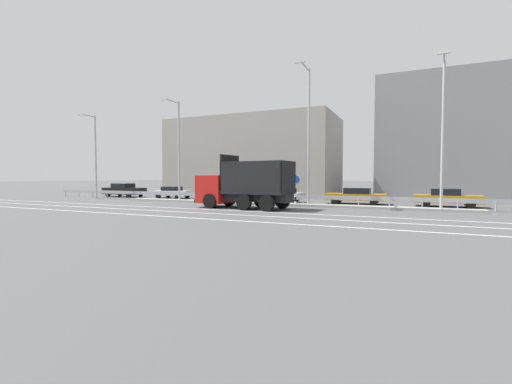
{
  "coord_description": "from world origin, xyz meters",
  "views": [
    {
      "loc": [
        9.87,
        -22.46,
        2.22
      ],
      "look_at": [
        -0.63,
        0.85,
        1.09
      ],
      "focal_mm": 24.0,
      "sensor_mm": 36.0,
      "label": 1
    }
  ],
  "objects_px": {
    "parked_car_2": "(226,192)",
    "parked_car_4": "(356,196)",
    "parked_car_0": "(124,190)",
    "parked_car_3": "(278,195)",
    "median_road_sign": "(296,190)",
    "street_lamp_3": "(443,128)",
    "dump_truck": "(235,190)",
    "street_lamp_0": "(94,153)",
    "parked_car_5": "(447,198)",
    "street_lamp_2": "(308,131)",
    "street_lamp_1": "(178,146)",
    "parked_car_1": "(173,192)"
  },
  "relations": [
    {
      "from": "parked_car_4",
      "to": "parked_car_0",
      "type": "bearing_deg",
      "value": 90.09
    },
    {
      "from": "dump_truck",
      "to": "street_lamp_2",
      "type": "xyz_separation_m",
      "value": [
        4.52,
        3.08,
        4.36
      ]
    },
    {
      "from": "street_lamp_1",
      "to": "parked_car_1",
      "type": "bearing_deg",
      "value": 133.4
    },
    {
      "from": "median_road_sign",
      "to": "street_lamp_2",
      "type": "xyz_separation_m",
      "value": [
        1.04,
        -0.28,
        4.41
      ]
    },
    {
      "from": "street_lamp_1",
      "to": "street_lamp_2",
      "type": "height_order",
      "value": "street_lamp_2"
    },
    {
      "from": "parked_car_2",
      "to": "parked_car_4",
      "type": "distance_m",
      "value": 11.94
    },
    {
      "from": "street_lamp_0",
      "to": "parked_car_1",
      "type": "height_order",
      "value": "street_lamp_0"
    },
    {
      "from": "street_lamp_0",
      "to": "parked_car_3",
      "type": "height_order",
      "value": "street_lamp_0"
    },
    {
      "from": "street_lamp_2",
      "to": "parked_car_5",
      "type": "xyz_separation_m",
      "value": [
        9.43,
        4.02,
        -4.94
      ]
    },
    {
      "from": "median_road_sign",
      "to": "street_lamp_3",
      "type": "xyz_separation_m",
      "value": [
        9.8,
        -0.28,
        4.09
      ]
    },
    {
      "from": "median_road_sign",
      "to": "street_lamp_1",
      "type": "distance_m",
      "value": 11.56
    },
    {
      "from": "median_road_sign",
      "to": "parked_car_1",
      "type": "bearing_deg",
      "value": 165.28
    },
    {
      "from": "street_lamp_0",
      "to": "street_lamp_2",
      "type": "distance_m",
      "value": 22.39
    },
    {
      "from": "street_lamp_3",
      "to": "parked_car_3",
      "type": "xyz_separation_m",
      "value": [
        -12.47,
        3.64,
        -4.66
      ]
    },
    {
      "from": "street_lamp_3",
      "to": "parked_car_0",
      "type": "distance_m",
      "value": 31.23
    },
    {
      "from": "parked_car_0",
      "to": "parked_car_5",
      "type": "distance_m",
      "value": 31.34
    },
    {
      "from": "street_lamp_2",
      "to": "parked_car_3",
      "type": "relative_size",
      "value": 2.21
    },
    {
      "from": "dump_truck",
      "to": "street_lamp_3",
      "type": "distance_m",
      "value": 14.22
    },
    {
      "from": "street_lamp_0",
      "to": "parked_car_3",
      "type": "bearing_deg",
      "value": 10.19
    },
    {
      "from": "parked_car_3",
      "to": "parked_car_5",
      "type": "bearing_deg",
      "value": -83.8
    },
    {
      "from": "parked_car_0",
      "to": "dump_truck",
      "type": "bearing_deg",
      "value": 67.63
    },
    {
      "from": "median_road_sign",
      "to": "street_lamp_2",
      "type": "bearing_deg",
      "value": -15.2
    },
    {
      "from": "street_lamp_2",
      "to": "parked_car_0",
      "type": "xyz_separation_m",
      "value": [
        -21.91,
        3.68,
        -4.87
      ]
    },
    {
      "from": "parked_car_2",
      "to": "parked_car_1",
      "type": "bearing_deg",
      "value": 91.13
    },
    {
      "from": "street_lamp_1",
      "to": "parked_car_0",
      "type": "height_order",
      "value": "street_lamp_1"
    },
    {
      "from": "parked_car_0",
      "to": "parked_car_4",
      "type": "relative_size",
      "value": 0.98
    },
    {
      "from": "dump_truck",
      "to": "street_lamp_0",
      "type": "relative_size",
      "value": 0.85
    },
    {
      "from": "street_lamp_0",
      "to": "parked_car_3",
      "type": "xyz_separation_m",
      "value": [
        18.66,
        3.35,
        -4.02
      ]
    },
    {
      "from": "dump_truck",
      "to": "street_lamp_3",
      "type": "relative_size",
      "value": 0.75
    },
    {
      "from": "parked_car_2",
      "to": "median_road_sign",
      "type": "bearing_deg",
      "value": -108.42
    },
    {
      "from": "parked_car_3",
      "to": "parked_car_5",
      "type": "distance_m",
      "value": 13.13
    },
    {
      "from": "street_lamp_2",
      "to": "parked_car_2",
      "type": "relative_size",
      "value": 2.1
    },
    {
      "from": "street_lamp_3",
      "to": "street_lamp_0",
      "type": "bearing_deg",
      "value": 179.47
    },
    {
      "from": "parked_car_0",
      "to": "parked_car_1",
      "type": "distance_m",
      "value": 6.3
    },
    {
      "from": "dump_truck",
      "to": "street_lamp_1",
      "type": "distance_m",
      "value": 8.97
    },
    {
      "from": "parked_car_2",
      "to": "parked_car_3",
      "type": "height_order",
      "value": "parked_car_2"
    },
    {
      "from": "parked_car_2",
      "to": "street_lamp_2",
      "type": "bearing_deg",
      "value": -107.54
    },
    {
      "from": "parked_car_0",
      "to": "parked_car_3",
      "type": "xyz_separation_m",
      "value": [
        18.21,
        -0.04,
        -0.11
      ]
    },
    {
      "from": "street_lamp_1",
      "to": "street_lamp_2",
      "type": "distance_m",
      "value": 12.01
    },
    {
      "from": "street_lamp_2",
      "to": "street_lamp_0",
      "type": "bearing_deg",
      "value": 179.27
    },
    {
      "from": "dump_truck",
      "to": "parked_car_3",
      "type": "height_order",
      "value": "dump_truck"
    },
    {
      "from": "parked_car_0",
      "to": "street_lamp_3",
      "type": "bearing_deg",
      "value": 82.02
    },
    {
      "from": "dump_truck",
      "to": "street_lamp_0",
      "type": "xyz_separation_m",
      "value": [
        -17.85,
        3.36,
        3.4
      ]
    },
    {
      "from": "street_lamp_1",
      "to": "street_lamp_3",
      "type": "relative_size",
      "value": 0.93
    },
    {
      "from": "parked_car_0",
      "to": "parked_car_4",
      "type": "distance_m",
      "value": 24.82
    },
    {
      "from": "street_lamp_0",
      "to": "parked_car_0",
      "type": "relative_size",
      "value": 1.77
    },
    {
      "from": "median_road_sign",
      "to": "parked_car_4",
      "type": "relative_size",
      "value": 0.49
    },
    {
      "from": "dump_truck",
      "to": "parked_car_5",
      "type": "bearing_deg",
      "value": -57.97
    },
    {
      "from": "parked_car_4",
      "to": "parked_car_5",
      "type": "xyz_separation_m",
      "value": [
        6.52,
        -0.1,
        0.01
      ]
    },
    {
      "from": "parked_car_4",
      "to": "street_lamp_1",
      "type": "bearing_deg",
      "value": 103.58
    }
  ]
}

